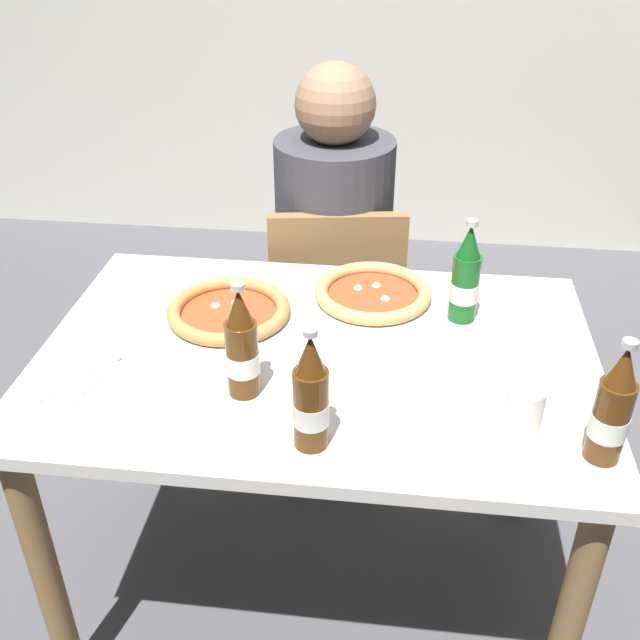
{
  "coord_description": "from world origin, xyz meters",
  "views": [
    {
      "loc": [
        0.16,
        -1.31,
        1.65
      ],
      "look_at": [
        0.0,
        0.05,
        0.8
      ],
      "focal_mm": 41.49,
      "sensor_mm": 36.0,
      "label": 1
    }
  ],
  "objects_px": {
    "dining_table_main": "(317,394)",
    "napkin_with_cutlery": "(83,382)",
    "pizza_margherita_near": "(373,295)",
    "diner_seated": "(333,274)",
    "beer_bottle_left": "(242,348)",
    "beer_bottle_center": "(612,410)",
    "chair_behind_table": "(335,311)",
    "beer_bottle_extra": "(466,279)",
    "paper_cup": "(524,409)",
    "pizza_marinara_far": "(229,313)",
    "beer_bottle_right": "(311,398)"
  },
  "relations": [
    {
      "from": "diner_seated",
      "to": "beer_bottle_center",
      "type": "relative_size",
      "value": 4.89
    },
    {
      "from": "beer_bottle_extra",
      "to": "napkin_with_cutlery",
      "type": "distance_m",
      "value": 0.85
    },
    {
      "from": "dining_table_main",
      "to": "napkin_with_cutlery",
      "type": "xyz_separation_m",
      "value": [
        -0.46,
        -0.17,
        0.12
      ]
    },
    {
      "from": "beer_bottle_right",
      "to": "paper_cup",
      "type": "distance_m",
      "value": 0.4
    },
    {
      "from": "diner_seated",
      "to": "pizza_margherita_near",
      "type": "bearing_deg",
      "value": -72.39
    },
    {
      "from": "pizza_marinara_far",
      "to": "beer_bottle_center",
      "type": "height_order",
      "value": "beer_bottle_center"
    },
    {
      "from": "pizza_marinara_far",
      "to": "pizza_margherita_near",
      "type": "bearing_deg",
      "value": 20.72
    },
    {
      "from": "beer_bottle_center",
      "to": "diner_seated",
      "type": "bearing_deg",
      "value": 121.81
    },
    {
      "from": "pizza_marinara_far",
      "to": "beer_bottle_extra",
      "type": "relative_size",
      "value": 1.23
    },
    {
      "from": "paper_cup",
      "to": "beer_bottle_extra",
      "type": "bearing_deg",
      "value": 103.53
    },
    {
      "from": "beer_bottle_left",
      "to": "paper_cup",
      "type": "relative_size",
      "value": 2.6
    },
    {
      "from": "pizza_margherita_near",
      "to": "beer_bottle_extra",
      "type": "distance_m",
      "value": 0.23
    },
    {
      "from": "pizza_marinara_far",
      "to": "paper_cup",
      "type": "xyz_separation_m",
      "value": [
        0.62,
        -0.31,
        0.03
      ]
    },
    {
      "from": "beer_bottle_center",
      "to": "beer_bottle_left",
      "type": "bearing_deg",
      "value": 170.73
    },
    {
      "from": "diner_seated",
      "to": "napkin_with_cutlery",
      "type": "distance_m",
      "value": 0.95
    },
    {
      "from": "beer_bottle_left",
      "to": "dining_table_main",
      "type": "bearing_deg",
      "value": 50.96
    },
    {
      "from": "dining_table_main",
      "to": "diner_seated",
      "type": "relative_size",
      "value": 0.99
    },
    {
      "from": "beer_bottle_center",
      "to": "napkin_with_cutlery",
      "type": "height_order",
      "value": "beer_bottle_center"
    },
    {
      "from": "diner_seated",
      "to": "paper_cup",
      "type": "xyz_separation_m",
      "value": [
        0.44,
        -0.87,
        0.21
      ]
    },
    {
      "from": "beer_bottle_right",
      "to": "beer_bottle_extra",
      "type": "xyz_separation_m",
      "value": [
        0.29,
        0.47,
        0.0
      ]
    },
    {
      "from": "pizza_margherita_near",
      "to": "paper_cup",
      "type": "bearing_deg",
      "value": -55.2
    },
    {
      "from": "beer_bottle_extra",
      "to": "napkin_with_cutlery",
      "type": "relative_size",
      "value": 1.05
    },
    {
      "from": "diner_seated",
      "to": "beer_bottle_left",
      "type": "height_order",
      "value": "diner_seated"
    },
    {
      "from": "pizza_margherita_near",
      "to": "napkin_with_cutlery",
      "type": "relative_size",
      "value": 1.29
    },
    {
      "from": "diner_seated",
      "to": "paper_cup",
      "type": "bearing_deg",
      "value": -63.16
    },
    {
      "from": "chair_behind_table",
      "to": "pizza_marinara_far",
      "type": "xyz_separation_m",
      "value": [
        -0.2,
        -0.51,
        0.29
      ]
    },
    {
      "from": "chair_behind_table",
      "to": "diner_seated",
      "type": "relative_size",
      "value": 0.7
    },
    {
      "from": "chair_behind_table",
      "to": "pizza_marinara_far",
      "type": "distance_m",
      "value": 0.62
    },
    {
      "from": "pizza_marinara_far",
      "to": "paper_cup",
      "type": "height_order",
      "value": "paper_cup"
    },
    {
      "from": "dining_table_main",
      "to": "beer_bottle_left",
      "type": "distance_m",
      "value": 0.3
    },
    {
      "from": "pizza_margherita_near",
      "to": "paper_cup",
      "type": "relative_size",
      "value": 3.17
    },
    {
      "from": "pizza_margherita_near",
      "to": "beer_bottle_left",
      "type": "distance_m",
      "value": 0.45
    },
    {
      "from": "napkin_with_cutlery",
      "to": "paper_cup",
      "type": "bearing_deg",
      "value": -2.58
    },
    {
      "from": "beer_bottle_left",
      "to": "beer_bottle_right",
      "type": "height_order",
      "value": "same"
    },
    {
      "from": "beer_bottle_extra",
      "to": "pizza_marinara_far",
      "type": "bearing_deg",
      "value": -171.94
    },
    {
      "from": "diner_seated",
      "to": "beer_bottle_center",
      "type": "distance_m",
      "value": 1.12
    },
    {
      "from": "beer_bottle_extra",
      "to": "pizza_margherita_near",
      "type": "bearing_deg",
      "value": 167.34
    },
    {
      "from": "dining_table_main",
      "to": "chair_behind_table",
      "type": "bearing_deg",
      "value": 92.06
    },
    {
      "from": "dining_table_main",
      "to": "diner_seated",
      "type": "height_order",
      "value": "diner_seated"
    },
    {
      "from": "diner_seated",
      "to": "beer_bottle_right",
      "type": "bearing_deg",
      "value": -86.55
    },
    {
      "from": "dining_table_main",
      "to": "pizza_margherita_near",
      "type": "relative_size",
      "value": 3.98
    },
    {
      "from": "beer_bottle_right",
      "to": "diner_seated",
      "type": "bearing_deg",
      "value": 93.45
    },
    {
      "from": "pizza_marinara_far",
      "to": "beer_bottle_center",
      "type": "bearing_deg",
      "value": -25.9
    },
    {
      "from": "chair_behind_table",
      "to": "pizza_margherita_near",
      "type": "relative_size",
      "value": 2.82
    },
    {
      "from": "diner_seated",
      "to": "beer_bottle_extra",
      "type": "bearing_deg",
      "value": -54.27
    },
    {
      "from": "dining_table_main",
      "to": "chair_behind_table",
      "type": "height_order",
      "value": "chair_behind_table"
    },
    {
      "from": "pizza_marinara_far",
      "to": "beer_bottle_extra",
      "type": "distance_m",
      "value": 0.54
    },
    {
      "from": "paper_cup",
      "to": "dining_table_main",
      "type": "bearing_deg",
      "value": 152.85
    },
    {
      "from": "beer_bottle_right",
      "to": "beer_bottle_extra",
      "type": "distance_m",
      "value": 0.55
    },
    {
      "from": "dining_table_main",
      "to": "beer_bottle_left",
      "type": "relative_size",
      "value": 4.86
    }
  ]
}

